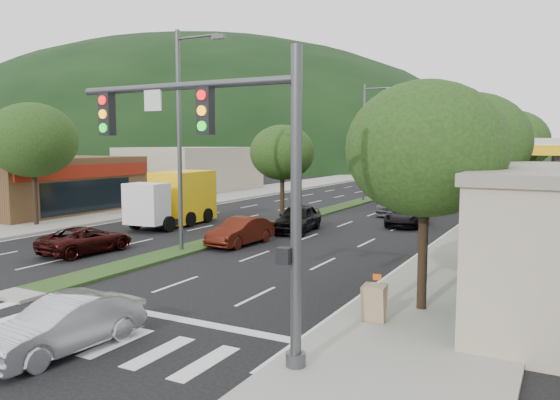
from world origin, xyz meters
The scene contains 28 objects.
ground centered at (0.00, 0.00, 0.00)m, with size 160.00×160.00×0.00m, color black.
sidewalk_right centered at (12.50, 25.00, 0.07)m, with size 5.00×90.00×0.15m, color gray.
sidewalk_left centered at (-13.00, 25.00, 0.07)m, with size 6.00×90.00×0.15m, color gray.
median centered at (0.00, 28.00, 0.06)m, with size 1.60×56.00×0.12m, color #233914.
traffic_signal centered at (9.03, -1.54, 4.65)m, with size 6.12×0.40×7.00m.
shop_left centered at (-18.46, 15.00, 2.01)m, with size 10.15×12.00×4.00m.
bldg_left_far centered at (-19.00, 34.00, 2.30)m, with size 9.00×14.00×4.60m, color #B3A98E.
hill_far centered at (-80.00, 110.00, 0.00)m, with size 176.00×132.00×82.00m, color black.
tree_r_a centered at (12.00, 4.00, 4.82)m, with size 4.60×4.60×6.63m.
tree_r_b centered at (12.00, 12.00, 5.04)m, with size 4.80×4.80×6.94m.
tree_r_c centered at (12.00, 20.00, 4.75)m, with size 4.40×4.40×6.48m.
tree_r_d centered at (12.00, 30.00, 5.18)m, with size 5.00×5.00×7.17m.
tree_r_e centered at (12.00, 40.00, 4.89)m, with size 4.60×4.60×6.71m.
tree_med_near centered at (0.00, 18.00, 4.43)m, with size 4.00×4.00×6.02m.
tree_med_far centered at (0.00, 44.00, 5.01)m, with size 4.80×4.80×6.94m.
tree_l_a centered at (-12.50, 10.00, 5.18)m, with size 5.20×5.20×7.25m.
streetlight_near centered at (0.21, 8.00, 5.58)m, with size 2.60×0.25×10.00m.
streetlight_mid centered at (0.21, 33.00, 5.58)m, with size 2.60×0.25×10.00m.
sedan_silver centered at (5.17, -3.00, 0.66)m, with size 1.39×3.98×1.31m, color #B0B2B8.
suv_maroon centered at (-3.66, 5.76, 0.61)m, with size 2.02×4.38×1.22m, color black.
car_queue_a centered at (2.16, 15.76, 0.77)m, with size 1.81×4.50×1.53m, color black.
car_queue_b centered at (5.16, 25.76, 0.74)m, with size 2.08×5.13×1.49m, color #4D4D52.
car_queue_c centered at (1.50, 10.76, 0.67)m, with size 1.43×4.09×1.35m, color #4B160C.
car_queue_d centered at (7.08, 20.76, 0.61)m, with size 2.03×4.40×1.22m, color black.
car_queue_e centered at (2.19, 33.49, 0.61)m, with size 1.45×3.60×1.23m, color #45454A.
box_truck centered at (-5.54, 14.57, 1.54)m, with size 2.99×6.77×3.26m.
motorhome centered at (6.03, 31.44, 1.75)m, with size 2.78×8.59×3.28m.
a_frame_sign centered at (11.15, 2.17, 0.76)m, with size 0.67×0.75×1.38m.
Camera 1 is at (15.67, -11.76, 4.97)m, focal length 35.00 mm.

